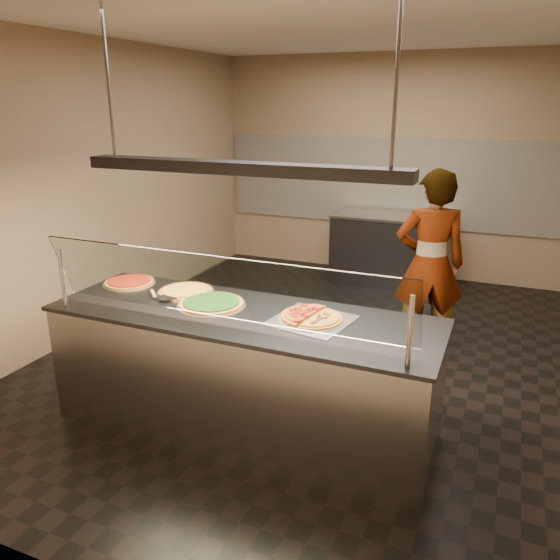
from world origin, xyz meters
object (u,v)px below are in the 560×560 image
at_px(pizza_cheese, 186,291).
at_px(worker, 430,265).
at_px(perforated_tray, 312,320).
at_px(pizza_tomato, 130,282).
at_px(heat_lamp_housing, 239,168).
at_px(half_pizza_sausage, 326,319).
at_px(serving_counter, 243,371).
at_px(prep_table, 388,248).
at_px(pizza_spinach, 212,303).
at_px(sneeze_guard, 217,288).
at_px(pizza_spatula, 159,294).
at_px(half_pizza_pepperoni, 298,314).

height_order(pizza_cheese, worker, worker).
xyz_separation_m(perforated_tray, pizza_tomato, (-1.66, 0.17, 0.01)).
xyz_separation_m(pizza_cheese, heat_lamp_housing, (0.60, -0.22, 1.01)).
bearing_deg(half_pizza_sausage, serving_counter, -174.60).
xyz_separation_m(serving_counter, worker, (1.04, 1.87, 0.44)).
distance_m(pizza_cheese, heat_lamp_housing, 1.19).
distance_m(prep_table, heat_lamp_housing, 4.24).
relative_size(prep_table, worker, 0.83).
bearing_deg(pizza_spinach, heat_lamp_housing, -10.13).
relative_size(pizza_tomato, prep_table, 0.28).
xyz_separation_m(sneeze_guard, pizza_spatula, (-0.72, 0.37, -0.27)).
relative_size(half_pizza_sausage, prep_table, 0.30).
bearing_deg(serving_counter, heat_lamp_housing, -90.00).
height_order(perforated_tray, worker, worker).
bearing_deg(prep_table, perforated_tray, -85.78).
height_order(prep_table, worker, worker).
distance_m(half_pizza_sausage, heat_lamp_housing, 1.17).
height_order(perforated_tray, pizza_cheese, pizza_cheese).
height_order(prep_table, heat_lamp_housing, heat_lamp_housing).
bearing_deg(sneeze_guard, perforated_tray, 38.55).
bearing_deg(heat_lamp_housing, perforated_tray, 6.79).
height_order(sneeze_guard, pizza_tomato, sneeze_guard).
relative_size(perforated_tray, pizza_spinach, 1.15).
height_order(serving_counter, half_pizza_pepperoni, half_pizza_pepperoni).
relative_size(sneeze_guard, pizza_spatula, 9.13).
bearing_deg(sneeze_guard, prep_table, 87.10).
bearing_deg(pizza_spinach, worker, 54.10).
relative_size(perforated_tray, half_pizza_pepperoni, 1.31).
bearing_deg(serving_counter, worker, 60.88).
bearing_deg(prep_table, heat_lamp_housing, -93.15).
bearing_deg(half_pizza_pepperoni, serving_counter, -171.55).
bearing_deg(pizza_spinach, half_pizza_pepperoni, 0.93).
bearing_deg(sneeze_guard, pizza_cheese, 137.05).
bearing_deg(pizza_spatula, half_pizza_sausage, 1.17).
distance_m(serving_counter, pizza_spinach, 0.56).
relative_size(perforated_tray, pizza_spatula, 2.06).
distance_m(serving_counter, pizza_spatula, 0.88).
bearing_deg(half_pizza_pepperoni, half_pizza_sausage, -0.81).
height_order(pizza_tomato, pizza_spatula, pizza_spatula).
bearing_deg(pizza_spinach, sneeze_guard, -54.89).
xyz_separation_m(half_pizza_sausage, pizza_tomato, (-1.77, 0.17, -0.01)).
xyz_separation_m(serving_counter, perforated_tray, (0.51, 0.06, 0.47)).
bearing_deg(prep_table, sneeze_guard, -92.90).
bearing_deg(sneeze_guard, pizza_spinach, 125.11).
xyz_separation_m(sneeze_guard, prep_table, (0.22, 4.31, -0.76)).
xyz_separation_m(sneeze_guard, perforated_tray, (0.51, 0.40, -0.29)).
height_order(half_pizza_sausage, prep_table, half_pizza_sausage).
height_order(sneeze_guard, pizza_cheese, sneeze_guard).
bearing_deg(prep_table, pizza_spatula, -103.45).
xyz_separation_m(perforated_tray, heat_lamp_housing, (-0.51, -0.06, 1.01)).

